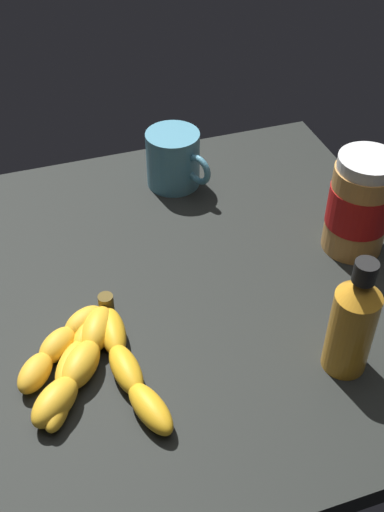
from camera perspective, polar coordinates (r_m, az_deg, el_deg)
ground_plane at (r=88.95cm, az=0.27°, el=-3.06°), size 70.38×67.19×3.21cm
banana_bunch at (r=77.26cm, az=-9.40°, el=-9.28°), size 22.31×17.21×3.73cm
peanut_butter_jar at (r=91.56cm, az=14.99°, el=4.32°), size 8.91×8.91×15.25cm
honey_bottle at (r=74.88cm, az=14.26°, el=-5.81°), size 5.34×5.34×16.48cm
coffee_mug at (r=103.58cm, az=-1.64°, el=8.70°), size 11.72×8.68×9.29cm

